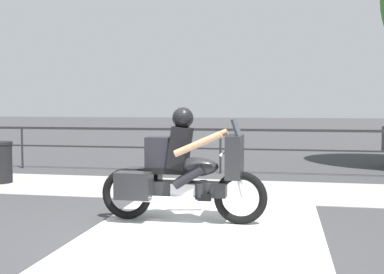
{
  "coord_description": "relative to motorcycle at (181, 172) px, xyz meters",
  "views": [
    {
      "loc": [
        1.48,
        -5.58,
        1.59
      ],
      "look_at": [
        -0.06,
        2.39,
        1.06
      ],
      "focal_mm": 45.0,
      "sensor_mm": 36.0,
      "label": 1
    }
  ],
  "objects": [
    {
      "name": "sidewalk_band",
      "position": [
        -0.1,
        2.6,
        -0.68
      ],
      "size": [
        44.0,
        2.4,
        0.01
      ],
      "primitive_type": "cube",
      "color": "#99968E",
      "rests_on": "ground"
    },
    {
      "name": "crosswalk_band",
      "position": [
        0.4,
        -1.0,
        -0.69
      ],
      "size": [
        2.94,
        6.0,
        0.01
      ],
      "primitive_type": "cube",
      "color": "silver",
      "rests_on": "ground"
    },
    {
      "name": "motorcycle",
      "position": [
        0.0,
        0.0,
        0.0
      ],
      "size": [
        2.31,
        0.76,
        1.57
      ],
      "rotation": [
        0.0,
        0.0,
        -0.02
      ],
      "color": "black",
      "rests_on": "ground"
    },
    {
      "name": "fence_railing",
      "position": [
        -0.1,
        4.79,
        0.15
      ],
      "size": [
        36.0,
        0.05,
        1.06
      ],
      "color": "#232326",
      "rests_on": "ground"
    },
    {
      "name": "ground_plane",
      "position": [
        -0.1,
        -0.8,
        -0.69
      ],
      "size": [
        120.0,
        120.0,
        0.0
      ],
      "primitive_type": "plane",
      "color": "#38383A"
    }
  ]
}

